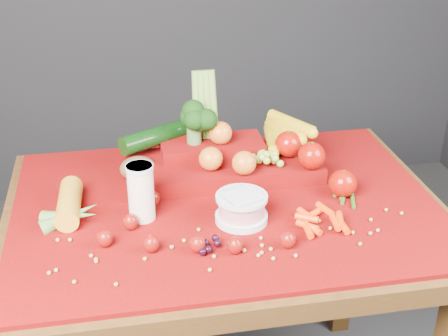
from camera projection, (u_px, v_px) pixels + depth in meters
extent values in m
cube|color=#321D0B|center=(225.00, 215.00, 1.58)|extent=(1.10, 0.80, 0.05)
cube|color=#321D0B|center=(57.00, 277.00, 1.97)|extent=(0.06, 0.06, 0.70)
cube|color=#321D0B|center=(346.00, 246.00, 2.12)|extent=(0.06, 0.06, 0.70)
cube|color=#6E0703|center=(225.00, 205.00, 1.57)|extent=(1.05, 0.75, 0.01)
cylinder|color=white|center=(141.00, 192.00, 1.47)|extent=(0.06, 0.06, 0.14)
cylinder|color=silver|center=(139.00, 168.00, 1.44)|extent=(0.07, 0.07, 0.01)
cylinder|color=silver|center=(241.00, 217.00, 1.49)|extent=(0.13, 0.13, 0.02)
cylinder|color=pink|center=(242.00, 205.00, 1.47)|extent=(0.11, 0.11, 0.05)
cylinder|color=silver|center=(242.00, 197.00, 1.46)|extent=(0.12, 0.12, 0.01)
ellipsoid|color=maroon|center=(131.00, 222.00, 1.45)|extent=(0.04, 0.04, 0.04)
cone|color=#144E0E|center=(130.00, 215.00, 1.44)|extent=(0.03, 0.03, 0.01)
ellipsoid|color=maroon|center=(105.00, 238.00, 1.39)|extent=(0.04, 0.04, 0.04)
cone|color=#144E0E|center=(104.00, 231.00, 1.38)|extent=(0.03, 0.03, 0.01)
ellipsoid|color=maroon|center=(151.00, 244.00, 1.37)|extent=(0.04, 0.04, 0.04)
cone|color=#144E0E|center=(151.00, 236.00, 1.36)|extent=(0.03, 0.03, 0.01)
ellipsoid|color=maroon|center=(198.00, 244.00, 1.37)|extent=(0.04, 0.04, 0.04)
cone|color=#144E0E|center=(197.00, 237.00, 1.36)|extent=(0.03, 0.03, 0.01)
ellipsoid|color=maroon|center=(235.00, 245.00, 1.36)|extent=(0.04, 0.04, 0.04)
cone|color=#144E0E|center=(235.00, 238.00, 1.35)|extent=(0.03, 0.03, 0.01)
ellipsoid|color=maroon|center=(288.00, 240.00, 1.38)|extent=(0.04, 0.04, 0.04)
cone|color=#144E0E|center=(288.00, 233.00, 1.37)|extent=(0.03, 0.03, 0.01)
ellipsoid|color=maroon|center=(153.00, 198.00, 1.55)|extent=(0.04, 0.04, 0.04)
cone|color=#144E0E|center=(152.00, 191.00, 1.54)|extent=(0.03, 0.03, 0.01)
cylinder|color=gold|center=(69.00, 203.00, 1.51)|extent=(0.06, 0.18, 0.06)
ellipsoid|color=brown|center=(138.00, 168.00, 1.66)|extent=(0.10, 0.07, 0.07)
cube|color=#6E0703|center=(222.00, 167.00, 1.69)|extent=(0.52, 0.22, 0.04)
cube|color=#6E0703|center=(212.00, 147.00, 1.71)|extent=(0.28, 0.12, 0.03)
sphere|color=#8A0200|center=(312.00, 156.00, 1.62)|extent=(0.07, 0.07, 0.07)
sphere|color=#8A0200|center=(343.00, 183.00, 1.58)|extent=(0.07, 0.07, 0.07)
sphere|color=#8A0200|center=(289.00, 144.00, 1.68)|extent=(0.07, 0.07, 0.07)
sphere|color=#BF3E07|center=(211.00, 159.00, 1.62)|extent=(0.06, 0.06, 0.06)
sphere|color=#BF3E07|center=(244.00, 163.00, 1.59)|extent=(0.06, 0.06, 0.06)
sphere|color=#BF3E07|center=(220.00, 133.00, 1.68)|extent=(0.06, 0.06, 0.06)
cylinder|color=gold|center=(272.00, 139.00, 1.76)|extent=(0.06, 0.17, 0.04)
cylinder|color=gold|center=(279.00, 134.00, 1.76)|extent=(0.04, 0.17, 0.04)
cylinder|color=gold|center=(286.00, 128.00, 1.75)|extent=(0.07, 0.17, 0.04)
cylinder|color=gold|center=(291.00, 123.00, 1.75)|extent=(0.11, 0.17, 0.04)
cylinder|color=#3F662D|center=(194.00, 135.00, 1.69)|extent=(0.04, 0.04, 0.04)
cylinder|color=olive|center=(196.00, 111.00, 1.70)|extent=(0.03, 0.06, 0.22)
cylinder|color=olive|center=(202.00, 111.00, 1.70)|extent=(0.02, 0.06, 0.22)
cylinder|color=olive|center=(208.00, 110.00, 1.71)|extent=(0.02, 0.06, 0.22)
cylinder|color=olive|center=(214.00, 110.00, 1.71)|extent=(0.03, 0.06, 0.22)
cylinder|color=black|center=(159.00, 135.00, 1.71)|extent=(0.23, 0.16, 0.05)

